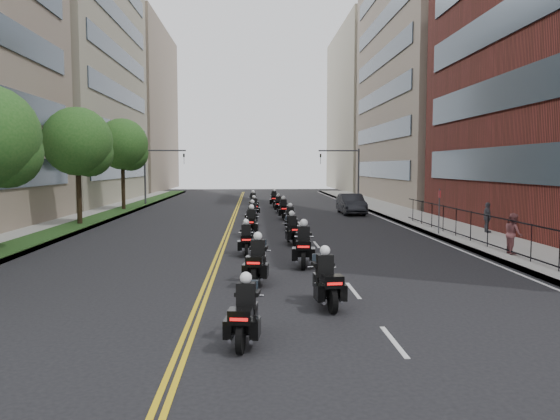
{
  "coord_description": "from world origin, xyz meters",
  "views": [
    {
      "loc": [
        0.08,
        -11.78,
        3.93
      ],
      "look_at": [
        1.33,
        14.01,
        1.82
      ],
      "focal_mm": 35.0,
      "sensor_mm": 36.0,
      "label": 1
    }
  ],
  "objects_px": {
    "motorcycle_1": "(326,283)",
    "motorcycle_3": "(304,248)",
    "motorcycle_2": "(257,263)",
    "motorcycle_8": "(252,215)",
    "parked_sedan": "(351,204)",
    "pedestrian_b": "(513,233)",
    "motorcycle_5": "(292,231)",
    "motorcycle_0": "(245,316)",
    "motorcycle_10": "(254,208)",
    "pedestrian_c": "(487,217)",
    "motorcycle_6": "(251,224)",
    "motorcycle_7": "(290,219)",
    "motorcycle_9": "(284,210)",
    "motorcycle_12": "(253,202)",
    "motorcycle_11": "(278,205)",
    "motorcycle_4": "(246,241)",
    "motorcycle_13": "(274,200)"
  },
  "relations": [
    {
      "from": "motorcycle_4",
      "to": "motorcycle_10",
      "type": "distance_m",
      "value": 18.45
    },
    {
      "from": "motorcycle_12",
      "to": "pedestrian_c",
      "type": "xyz_separation_m",
      "value": [
        13.24,
        -18.61,
        0.32
      ]
    },
    {
      "from": "motorcycle_9",
      "to": "motorcycle_10",
      "type": "relative_size",
      "value": 1.06
    },
    {
      "from": "motorcycle_3",
      "to": "motorcycle_12",
      "type": "distance_m",
      "value": 27.71
    },
    {
      "from": "motorcycle_4",
      "to": "motorcycle_5",
      "type": "height_order",
      "value": "motorcycle_5"
    },
    {
      "from": "motorcycle_6",
      "to": "motorcycle_11",
      "type": "height_order",
      "value": "motorcycle_6"
    },
    {
      "from": "motorcycle_11",
      "to": "motorcycle_13",
      "type": "bearing_deg",
      "value": 90.62
    },
    {
      "from": "motorcycle_4",
      "to": "motorcycle_13",
      "type": "xyz_separation_m",
      "value": [
        2.26,
        27.65,
        0.08
      ]
    },
    {
      "from": "motorcycle_1",
      "to": "motorcycle_3",
      "type": "xyz_separation_m",
      "value": [
        -0.06,
        6.15,
        0.06
      ]
    },
    {
      "from": "motorcycle_10",
      "to": "pedestrian_c",
      "type": "height_order",
      "value": "pedestrian_c"
    },
    {
      "from": "motorcycle_6",
      "to": "motorcycle_7",
      "type": "xyz_separation_m",
      "value": [
        2.38,
        2.95,
        -0.05
      ]
    },
    {
      "from": "pedestrian_b",
      "to": "motorcycle_5",
      "type": "bearing_deg",
      "value": 71.1
    },
    {
      "from": "parked_sedan",
      "to": "pedestrian_b",
      "type": "height_order",
      "value": "pedestrian_b"
    },
    {
      "from": "motorcycle_2",
      "to": "motorcycle_6",
      "type": "relative_size",
      "value": 0.97
    },
    {
      "from": "motorcycle_3",
      "to": "pedestrian_c",
      "type": "distance_m",
      "value": 14.42
    },
    {
      "from": "motorcycle_3",
      "to": "motorcycle_6",
      "type": "xyz_separation_m",
      "value": [
        -2.08,
        9.24,
        -0.03
      ]
    },
    {
      "from": "motorcycle_8",
      "to": "motorcycle_0",
      "type": "bearing_deg",
      "value": -84.14
    },
    {
      "from": "motorcycle_4",
      "to": "motorcycle_6",
      "type": "distance_m",
      "value": 6.43
    },
    {
      "from": "motorcycle_2",
      "to": "motorcycle_12",
      "type": "distance_m",
      "value": 30.69
    },
    {
      "from": "motorcycle_1",
      "to": "pedestrian_c",
      "type": "distance_m",
      "value": 18.86
    },
    {
      "from": "motorcycle_3",
      "to": "motorcycle_1",
      "type": "bearing_deg",
      "value": -83.6
    },
    {
      "from": "motorcycle_4",
      "to": "motorcycle_8",
      "type": "height_order",
      "value": "motorcycle_8"
    },
    {
      "from": "motorcycle_2",
      "to": "motorcycle_0",
      "type": "bearing_deg",
      "value": -84.97
    },
    {
      "from": "motorcycle_8",
      "to": "pedestrian_b",
      "type": "distance_m",
      "value": 17.4
    },
    {
      "from": "motorcycle_2",
      "to": "motorcycle_12",
      "type": "bearing_deg",
      "value": 98.2
    },
    {
      "from": "motorcycle_8",
      "to": "motorcycle_12",
      "type": "height_order",
      "value": "motorcycle_12"
    },
    {
      "from": "motorcycle_4",
      "to": "motorcycle_8",
      "type": "distance_m",
      "value": 12.15
    },
    {
      "from": "motorcycle_11",
      "to": "motorcycle_13",
      "type": "xyz_separation_m",
      "value": [
        -0.14,
        6.23,
        0.07
      ]
    },
    {
      "from": "pedestrian_b",
      "to": "motorcycle_11",
      "type": "bearing_deg",
      "value": 28.07
    },
    {
      "from": "motorcycle_11",
      "to": "motorcycle_12",
      "type": "distance_m",
      "value": 4.0
    },
    {
      "from": "motorcycle_0",
      "to": "motorcycle_4",
      "type": "xyz_separation_m",
      "value": [
        -0.14,
        12.01,
        0.0
      ]
    },
    {
      "from": "motorcycle_1",
      "to": "motorcycle_6",
      "type": "height_order",
      "value": "motorcycle_6"
    },
    {
      "from": "motorcycle_10",
      "to": "pedestrian_b",
      "type": "distance_m",
      "value": 22.51
    },
    {
      "from": "motorcycle_4",
      "to": "motorcycle_12",
      "type": "xyz_separation_m",
      "value": [
        0.3,
        24.83,
        0.06
      ]
    },
    {
      "from": "motorcycle_13",
      "to": "pedestrian_b",
      "type": "distance_m",
      "value": 30.24
    },
    {
      "from": "motorcycle_2",
      "to": "motorcycle_10",
      "type": "relative_size",
      "value": 1.05
    },
    {
      "from": "parked_sedan",
      "to": "motorcycle_8",
      "type": "bearing_deg",
      "value": -136.2
    },
    {
      "from": "motorcycle_2",
      "to": "motorcycle_8",
      "type": "height_order",
      "value": "motorcycle_2"
    },
    {
      "from": "motorcycle_2",
      "to": "pedestrian_c",
      "type": "height_order",
      "value": "pedestrian_c"
    },
    {
      "from": "motorcycle_7",
      "to": "motorcycle_9",
      "type": "bearing_deg",
      "value": 90.87
    },
    {
      "from": "motorcycle_5",
      "to": "motorcycle_0",
      "type": "bearing_deg",
      "value": -105.52
    },
    {
      "from": "motorcycle_7",
      "to": "motorcycle_3",
      "type": "bearing_deg",
      "value": -91.09
    },
    {
      "from": "motorcycle_11",
      "to": "motorcycle_5",
      "type": "bearing_deg",
      "value": -91.11
    },
    {
      "from": "motorcycle_3",
      "to": "motorcycle_11",
      "type": "distance_m",
      "value": 24.23
    },
    {
      "from": "motorcycle_5",
      "to": "motorcycle_8",
      "type": "xyz_separation_m",
      "value": [
        -2.03,
        8.99,
        0.0
      ]
    },
    {
      "from": "motorcycle_8",
      "to": "parked_sedan",
      "type": "height_order",
      "value": "motorcycle_8"
    },
    {
      "from": "motorcycle_7",
      "to": "motorcycle_13",
      "type": "height_order",
      "value": "motorcycle_13"
    },
    {
      "from": "motorcycle_10",
      "to": "motorcycle_13",
      "type": "height_order",
      "value": "motorcycle_13"
    },
    {
      "from": "pedestrian_b",
      "to": "motorcycle_8",
      "type": "bearing_deg",
      "value": 46.36
    },
    {
      "from": "motorcycle_5",
      "to": "motorcycle_8",
      "type": "height_order",
      "value": "motorcycle_8"
    }
  ]
}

